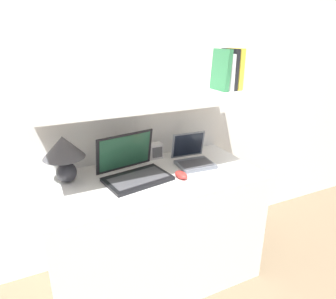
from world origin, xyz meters
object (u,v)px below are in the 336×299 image
laptop_small (193,158)px  book_white (225,72)px  computer_mouse (181,175)px  book_black (229,69)px  router_box (155,151)px  book_green (221,70)px  laptop_large (133,169)px  table_lamp (64,152)px  book_yellow (234,69)px

laptop_small → book_white: bearing=3.9°
computer_mouse → book_white: (0.39, 0.17, 0.56)m
book_black → router_box: bearing=157.1°
book_black → book_green: size_ratio=1.00×
book_white → laptop_large: bearing=-176.2°
router_box → book_white: 0.69m
table_lamp → book_black: size_ratio=1.10×
laptop_small → book_white: size_ratio=1.12×
router_box → book_black: 0.72m
router_box → book_yellow: size_ratio=0.41×
table_lamp → router_box: size_ratio=2.64×
laptop_large → computer_mouse: (0.25, -0.13, -0.03)m
book_white → table_lamp: bearing=175.9°
laptop_large → book_black: book_black is taller
book_yellow → book_white: 0.07m
laptop_small → book_black: (0.25, 0.02, 0.55)m
table_lamp → book_green: bearing=-4.2°
book_green → table_lamp: bearing=175.8°
book_yellow → computer_mouse: bearing=-159.7°
table_lamp → book_white: (1.01, -0.07, 0.40)m
table_lamp → router_box: table_lamp is taller
book_yellow → book_white: (-0.07, 0.00, -0.02)m
book_green → book_black: bearing=0.0°
book_yellow → book_black: bearing=180.0°
laptop_large → laptop_small: laptop_large is taller
table_lamp → laptop_large: (0.36, -0.11, -0.13)m
router_box → book_black: book_black is taller
laptop_large → book_white: 0.83m
book_black → book_white: size_ratio=1.13×
router_box → book_black: (0.44, -0.18, 0.54)m
computer_mouse → book_white: book_white is taller
book_green → computer_mouse: bearing=-154.5°
book_black → computer_mouse: bearing=-158.0°
laptop_large → book_black: bearing=3.6°
computer_mouse → book_black: size_ratio=0.43×
book_yellow → laptop_large: bearing=-176.6°
router_box → laptop_small: bearing=-47.6°
laptop_small → computer_mouse: (-0.17, -0.16, -0.02)m
book_green → router_box: bearing=153.6°
router_box → computer_mouse: bearing=-87.7°
book_yellow → router_box: bearing=158.8°
table_lamp → laptop_small: 0.80m
laptop_large → laptop_small: (0.42, 0.03, -0.01)m
table_lamp → computer_mouse: size_ratio=2.55×
book_yellow → book_green: book_yellow is taller
computer_mouse → router_box: (-0.01, 0.35, 0.03)m
laptop_large → book_green: size_ratio=1.65×
router_box → book_black: bearing=-22.9°
router_box → book_green: size_ratio=0.42×
laptop_large → computer_mouse: size_ratio=3.83×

